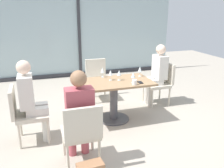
# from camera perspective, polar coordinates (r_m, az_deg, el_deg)

# --- Properties ---
(ground_plane) EXTENTS (12.00, 12.00, 0.00)m
(ground_plane) POSITION_cam_1_polar(r_m,az_deg,el_deg) (4.45, 0.40, -8.38)
(ground_plane) COLOR #A89E8E
(window_wall_backdrop) EXTENTS (5.75, 0.10, 2.70)m
(window_wall_backdrop) POSITION_cam_1_polar(r_m,az_deg,el_deg) (7.14, -7.83, 11.54)
(window_wall_backdrop) COLOR #A0B7BC
(window_wall_backdrop) RESTS_ON ground_plane
(dining_table_main) EXTENTS (1.34, 0.77, 0.73)m
(dining_table_main) POSITION_cam_1_polar(r_m,az_deg,el_deg) (4.24, 0.42, -1.87)
(dining_table_main) COLOR #997551
(dining_table_main) RESTS_ON ground_plane
(chair_front_left) EXTENTS (0.46, 0.50, 0.87)m
(chair_front_left) POSITION_cam_1_polar(r_m,az_deg,el_deg) (3.05, -7.29, -11.04)
(chair_front_left) COLOR beige
(chair_front_left) RESTS_ON ground_plane
(chair_far_right) EXTENTS (0.50, 0.46, 0.87)m
(chair_far_right) POSITION_cam_1_polar(r_m,az_deg,el_deg) (5.11, 11.62, 0.75)
(chair_far_right) COLOR beige
(chair_far_right) RESTS_ON ground_plane
(chair_side_end) EXTENTS (0.50, 0.46, 0.87)m
(chair_side_end) POSITION_cam_1_polar(r_m,az_deg,el_deg) (3.79, -20.07, -6.08)
(chair_side_end) COLOR beige
(chair_side_end) RESTS_ON ground_plane
(chair_near_window) EXTENTS (0.46, 0.51, 0.87)m
(chair_near_window) POSITION_cam_1_polar(r_m,az_deg,el_deg) (5.31, -3.51, 1.70)
(chair_near_window) COLOR beige
(chair_near_window) RESTS_ON ground_plane
(person_front_left) EXTENTS (0.34, 0.39, 1.26)m
(person_front_left) POSITION_cam_1_polar(r_m,az_deg,el_deg) (3.05, -7.83, -6.73)
(person_front_left) COLOR #B24C56
(person_front_left) RESTS_ON ground_plane
(person_far_right) EXTENTS (0.39, 0.34, 1.26)m
(person_far_right) POSITION_cam_1_polar(r_m,az_deg,el_deg) (5.01, 10.67, 2.87)
(person_far_right) COLOR silver
(person_far_right) RESTS_ON ground_plane
(person_side_end) EXTENTS (0.39, 0.34, 1.26)m
(person_side_end) POSITION_cam_1_polar(r_m,az_deg,el_deg) (3.71, -18.72, -3.05)
(person_side_end) COLOR silver
(person_side_end) RESTS_ON ground_plane
(wine_glass_0) EXTENTS (0.07, 0.07, 0.18)m
(wine_glass_0) POSITION_cam_1_polar(r_m,az_deg,el_deg) (4.21, 1.71, 2.63)
(wine_glass_0) COLOR silver
(wine_glass_0) RESTS_ON dining_table_main
(wine_glass_1) EXTENTS (0.07, 0.07, 0.18)m
(wine_glass_1) POSITION_cam_1_polar(r_m,az_deg,el_deg) (4.07, 5.07, 2.07)
(wine_glass_1) COLOR silver
(wine_glass_1) RESTS_ON dining_table_main
(wine_glass_2) EXTENTS (0.07, 0.07, 0.18)m
(wine_glass_2) POSITION_cam_1_polar(r_m,az_deg,el_deg) (4.21, -0.37, 2.64)
(wine_glass_2) COLOR silver
(wine_glass_2) RESTS_ON dining_table_main
(wine_glass_3) EXTENTS (0.07, 0.07, 0.18)m
(wine_glass_3) POSITION_cam_1_polar(r_m,az_deg,el_deg) (4.49, 6.68, 3.48)
(wine_glass_3) COLOR silver
(wine_glass_3) RESTS_ON dining_table_main
(wine_glass_4) EXTENTS (0.07, 0.07, 0.18)m
(wine_glass_4) POSITION_cam_1_polar(r_m,az_deg,el_deg) (4.40, -2.28, 3.29)
(wine_glass_4) COLOR silver
(wine_glass_4) RESTS_ON dining_table_main
(coffee_cup) EXTENTS (0.08, 0.08, 0.09)m
(coffee_cup) POSITION_cam_1_polar(r_m,az_deg,el_deg) (3.99, 5.36, 0.41)
(coffee_cup) COLOR white
(coffee_cup) RESTS_ON dining_table_main
(cell_phone_on_table) EXTENTS (0.09, 0.15, 0.01)m
(cell_phone_on_table) POSITION_cam_1_polar(r_m,az_deg,el_deg) (4.13, 6.77, 0.38)
(cell_phone_on_table) COLOR black
(cell_phone_on_table) RESTS_ON dining_table_main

